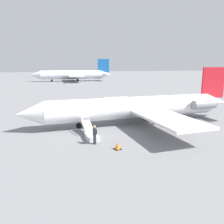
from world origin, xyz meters
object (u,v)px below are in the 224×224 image
airplane_main (141,107)px  airplane_far_center (73,75)px  passenger (95,133)px  boarding_stairs (91,134)px

airplane_main → airplane_far_center: 83.96m
airplane_far_center → passenger: 90.28m
airplane_far_center → boarding_stairs: airplane_far_center is taller
airplane_main → passenger: airplane_main is taller
airplane_main → airplane_far_center: airplane_far_center is taller
airplane_main → boarding_stairs: size_ratio=6.74×
airplane_main → airplane_far_center: bearing=-92.9°
airplane_far_center → passenger: airplane_far_center is taller
airplane_far_center → boarding_stairs: size_ratio=9.43×
airplane_far_center → boarding_stairs: bearing=86.2°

